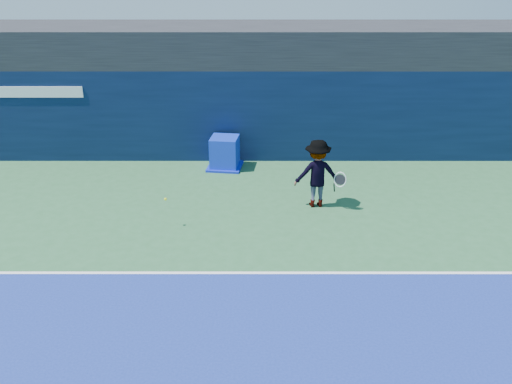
% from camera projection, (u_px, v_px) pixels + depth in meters
% --- Properties ---
extents(ground, '(80.00, 80.00, 0.00)m').
position_uv_depth(ground, '(212.00, 366.00, 9.93)').
color(ground, '#285B34').
rests_on(ground, ground).
extents(baseline, '(24.00, 0.10, 0.01)m').
position_uv_depth(baseline, '(222.00, 273.00, 12.66)').
color(baseline, white).
rests_on(baseline, ground).
extents(stadium_band, '(36.00, 3.00, 1.20)m').
position_uv_depth(stadium_band, '(233.00, 44.00, 18.97)').
color(stadium_band, black).
rests_on(stadium_band, back_wall_assembly).
extents(back_wall_assembly, '(36.00, 1.03, 3.00)m').
position_uv_depth(back_wall_assembly, '(233.00, 113.00, 18.91)').
color(back_wall_assembly, black).
rests_on(back_wall_assembly, ground).
extents(equipment_cart, '(1.20, 1.20, 1.03)m').
position_uv_depth(equipment_cart, '(225.00, 154.00, 18.35)').
color(equipment_cart, '#0C25B3').
rests_on(equipment_cart, ground).
extents(tennis_player, '(1.41, 0.81, 1.91)m').
position_uv_depth(tennis_player, '(317.00, 174.00, 15.51)').
color(tennis_player, white).
rests_on(tennis_player, ground).
extents(tennis_ball, '(0.07, 0.07, 0.07)m').
position_uv_depth(tennis_ball, '(165.00, 199.00, 14.41)').
color(tennis_ball, '#C8D017').
rests_on(tennis_ball, ground).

